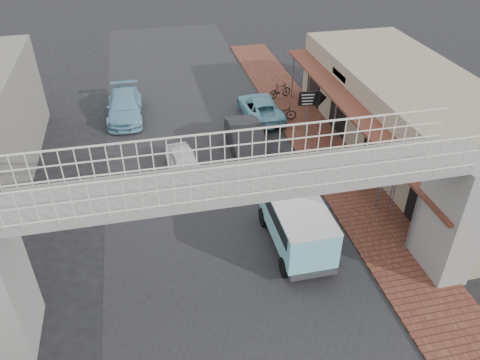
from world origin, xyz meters
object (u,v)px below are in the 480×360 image
angkot_far (125,106)px  motorcycle_far (280,91)px  arrow_sign (320,98)px  angkot_curb (260,108)px  motorcycle_near (281,112)px  dark_sedan (247,141)px  street_clock (392,162)px  white_hatchback (185,164)px  angkot_van (297,220)px

angkot_far → motorcycle_far: (10.01, 0.49, -0.14)m
arrow_sign → motorcycle_far: bearing=102.5°
angkot_curb → motorcycle_near: size_ratio=2.52×
dark_sedan → street_clock: street_clock is taller
white_hatchback → angkot_van: (3.73, -6.25, 0.76)m
angkot_far → motorcycle_far: size_ratio=3.10×
motorcycle_far → arrow_sign: bearing=171.2°
motorcycle_near → motorcycle_far: motorcycle_far is taller
motorcycle_near → motorcycle_far: (0.85, 3.07, 0.01)m
white_hatchback → street_clock: size_ratio=1.17×
dark_sedan → motorcycle_near: 4.46m
dark_sedan → motorcycle_near: dark_sedan is taller
angkot_far → motorcycle_far: 10.02m
dark_sedan → angkot_far: size_ratio=0.97×
angkot_curb → dark_sedan: bearing=64.6°
white_hatchback → angkot_far: 7.71m
arrow_sign → motorcycle_near: bearing=129.4°
motorcycle_near → street_clock: size_ratio=0.59×
angkot_far → street_clock: size_ratio=1.61×
street_clock → arrow_sign: bearing=114.3°
angkot_van → dark_sedan: bearing=92.0°
angkot_van → arrow_sign: arrow_sign is taller
angkot_curb → angkot_van: size_ratio=1.03×
angkot_curb → arrow_sign: bearing=129.5°
arrow_sign → angkot_curb: bearing=136.6°
dark_sedan → angkot_van: size_ratio=1.09×
dark_sedan → angkot_van: bearing=-85.9°
angkot_curb → arrow_sign: size_ratio=1.67×
angkot_curb → motorcycle_near: angkot_curb is taller
motorcycle_near → arrow_sign: 3.18m
angkot_van → motorcycle_near: (2.66, 10.87, -0.81)m
white_hatchback → motorcycle_far: bearing=40.5°
dark_sedan → motorcycle_far: (3.78, 6.42, -0.22)m
street_clock → angkot_curb: bearing=127.3°
street_clock → motorcycle_near: bearing=122.3°
motorcycle_near → angkot_van: bearing=179.2°
angkot_far → angkot_van: bearing=-62.4°
dark_sedan → motorcycle_near: bearing=50.9°
white_hatchback → motorcycle_near: white_hatchback is taller
angkot_far → angkot_van: 14.94m
angkot_van → motorcycle_near: size_ratio=2.45×
white_hatchback → motorcycle_near: size_ratio=2.00×
dark_sedan → arrow_sign: (4.41, 1.14, 1.52)m
white_hatchback → motorcycle_near: 7.88m
angkot_van → street_clock: street_clock is taller
motorcycle_far → angkot_curb: bearing=124.3°
dark_sedan → angkot_curb: 4.51m
white_hatchback → street_clock: (8.21, -5.01, 2.06)m
angkot_van → angkot_curb: bearing=82.3°
dark_sedan → white_hatchback: bearing=-157.9°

